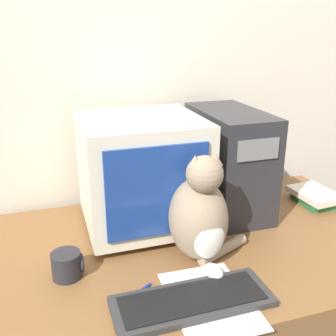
# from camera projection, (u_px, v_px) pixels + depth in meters

# --- Properties ---
(wall_back) EXTENTS (7.00, 0.05, 2.50)m
(wall_back) POSITION_uv_depth(u_px,v_px,m) (161.00, 79.00, 1.60)
(wall_back) COLOR beige
(wall_back) RESTS_ON ground_plane
(desk) EXTENTS (1.38, 0.84, 0.77)m
(desk) POSITION_uv_depth(u_px,v_px,m) (200.00, 331.00, 1.47)
(desk) COLOR brown
(desk) RESTS_ON ground_plane
(crt_monitor) EXTENTS (0.40, 0.40, 0.40)m
(crt_monitor) POSITION_uv_depth(u_px,v_px,m) (142.00, 172.00, 1.36)
(crt_monitor) COLOR beige
(crt_monitor) RESTS_ON desk
(computer_tower) EXTENTS (0.21, 0.41, 0.39)m
(computer_tower) POSITION_uv_depth(u_px,v_px,m) (229.00, 161.00, 1.50)
(computer_tower) COLOR #28282D
(computer_tower) RESTS_ON desk
(keyboard) EXTENTS (0.42, 0.16, 0.02)m
(keyboard) POSITION_uv_depth(u_px,v_px,m) (192.00, 301.00, 1.03)
(keyboard) COLOR #2D2D2D
(keyboard) RESTS_ON desk
(cat) EXTENTS (0.27, 0.26, 0.35)m
(cat) POSITION_uv_depth(u_px,v_px,m) (200.00, 216.00, 1.19)
(cat) COLOR gray
(cat) RESTS_ON desk
(book_stack) EXTENTS (0.16, 0.21, 0.05)m
(book_stack) POSITION_uv_depth(u_px,v_px,m) (314.00, 197.00, 1.60)
(book_stack) COLOR #28703D
(book_stack) RESTS_ON desk
(pen) EXTENTS (0.12, 0.08, 0.01)m
(pen) POSITION_uv_depth(u_px,v_px,m) (133.00, 296.00, 1.05)
(pen) COLOR navy
(pen) RESTS_ON desk
(paper_sheet) EXTENTS (0.22, 0.30, 0.00)m
(paper_sheet) POSITION_uv_depth(u_px,v_px,m) (210.00, 300.00, 1.04)
(paper_sheet) COLOR white
(paper_sheet) RESTS_ON desk
(mug) EXTENTS (0.09, 0.09, 0.08)m
(mug) POSITION_uv_depth(u_px,v_px,m) (68.00, 265.00, 1.13)
(mug) COLOR #232328
(mug) RESTS_ON desk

